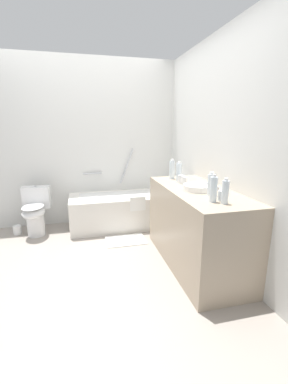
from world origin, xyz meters
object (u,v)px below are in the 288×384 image
object	(u,v)px
bathtub	(125,209)
bath_mat	(126,240)
water_bottle_3	(213,189)
water_bottle_4	(211,185)
drinking_glass_1	(181,179)
toilet	(35,211)
sink_basin	(198,188)
drinking_glass_0	(222,196)
water_bottle_0	(172,170)
water_bottle_1	(179,172)
water_bottle_2	(225,192)
drinking_glass_2	(184,181)
sink_faucet	(214,186)
toilet_paper_roll	(17,230)

from	to	relation	value
bathtub	bath_mat	world-z (taller)	bathtub
water_bottle_3	water_bottle_4	distance (m)	0.21
drinking_glass_1	bath_mat	bearing A→B (deg)	143.78
toilet	sink_basin	distance (m)	2.29
bathtub	drinking_glass_0	size ratio (longest dim) A/B	17.73
bathtub	water_bottle_0	size ratio (longest dim) A/B	6.55
sink_basin	drinking_glass_1	distance (m)	0.37
water_bottle_3	drinking_glass_0	xyz separation A→B (m)	(0.09, 0.01, -0.07)
water_bottle_1	bath_mat	size ratio (longest dim) A/B	0.45
water_bottle_2	drinking_glass_2	bearing A→B (deg)	93.33
drinking_glass_2	sink_faucet	bearing A→B (deg)	-52.55
sink_basin	water_bottle_3	distance (m)	0.43
water_bottle_1	water_bottle_3	world-z (taller)	water_bottle_3
toilet_paper_roll	bath_mat	bearing A→B (deg)	-21.99
bathtub	drinking_glass_0	xyz separation A→B (m)	(0.56, -1.76, 0.63)
sink_basin	drinking_glass_2	size ratio (longest dim) A/B	3.35
water_bottle_3	drinking_glass_0	bearing A→B (deg)	7.35
bath_mat	toilet	bearing A→B (deg)	155.92
water_bottle_1	water_bottle_4	bearing A→B (deg)	-85.56
water_bottle_3	drinking_glass_2	size ratio (longest dim) A/B	2.72
sink_faucet	water_bottle_4	distance (m)	0.28
water_bottle_2	water_bottle_4	xyz separation A→B (m)	(0.02, 0.27, 0.00)
bath_mat	toilet_paper_roll	bearing A→B (deg)	158.01
sink_basin	water_bottle_0	xyz separation A→B (m)	(-0.05, 0.63, 0.09)
water_bottle_4	toilet_paper_roll	size ratio (longest dim) A/B	1.79
drinking_glass_2	bath_mat	xyz separation A→B (m)	(-0.58, 0.52, -0.89)
sink_basin	water_bottle_1	bearing A→B (deg)	93.32
water_bottle_1	drinking_glass_1	xyz separation A→B (m)	(-0.00, -0.09, -0.06)
water_bottle_1	water_bottle_4	size ratio (longest dim) A/B	1.05
sink_basin	drinking_glass_1	xyz separation A→B (m)	(-0.03, 0.37, 0.02)
drinking_glass_2	toilet_paper_roll	bearing A→B (deg)	151.37
water_bottle_0	drinking_glass_1	xyz separation A→B (m)	(0.02, -0.26, -0.07)
sink_basin	drinking_glass_2	bearing A→B (deg)	97.07
water_bottle_0	water_bottle_1	distance (m)	0.17
water_bottle_0	water_bottle_3	bearing A→B (deg)	-90.45
water_bottle_0	toilet_paper_roll	size ratio (longest dim) A/B	1.98
water_bottle_0	bath_mat	world-z (taller)	water_bottle_0
toilet	bath_mat	xyz separation A→B (m)	(1.18, -0.53, -0.34)
water_bottle_4	bath_mat	xyz separation A→B (m)	(-0.64, 1.02, -0.95)
water_bottle_1	drinking_glass_1	world-z (taller)	water_bottle_1
drinking_glass_2	water_bottle_3	bearing A→B (deg)	-92.00
water_bottle_0	bath_mat	xyz separation A→B (m)	(-0.57, 0.17, -0.96)
bathtub	water_bottle_1	distance (m)	1.24
water_bottle_0	bathtub	bearing A→B (deg)	123.42
water_bottle_2	drinking_glass_1	bearing A→B (deg)	92.70
sink_faucet	toilet_paper_roll	world-z (taller)	sink_faucet
toilet	water_bottle_1	world-z (taller)	water_bottle_1
drinking_glass_1	bath_mat	world-z (taller)	drinking_glass_1
water_bottle_2	toilet_paper_roll	size ratio (longest dim) A/B	1.76
bath_mat	toilet_paper_roll	size ratio (longest dim) A/B	4.19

